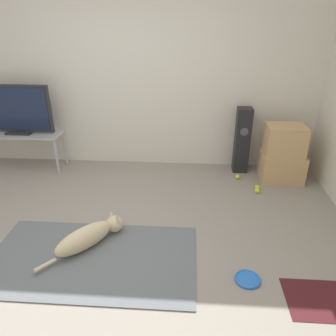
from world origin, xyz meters
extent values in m
plane|color=gray|center=(0.00, 0.00, 0.00)|extent=(12.00, 12.00, 0.00)
cube|color=beige|center=(0.00, 2.10, 1.27)|extent=(8.00, 0.06, 2.55)
cube|color=slate|center=(-0.08, -0.12, 0.01)|extent=(1.94, 1.08, 0.01)
ellipsoid|color=beige|center=(-0.18, 0.02, 0.12)|extent=(0.55, 0.61, 0.22)
sphere|color=beige|center=(0.05, 0.30, 0.10)|extent=(0.18, 0.18, 0.18)
cone|color=beige|center=(0.01, 0.34, 0.20)|extent=(0.06, 0.06, 0.08)
cone|color=beige|center=(0.09, 0.28, 0.20)|extent=(0.06, 0.06, 0.08)
cylinder|color=beige|center=(-0.45, -0.30, 0.06)|extent=(0.16, 0.18, 0.04)
cylinder|color=blue|center=(1.34, -0.29, 0.01)|extent=(0.22, 0.22, 0.02)
torus|color=blue|center=(1.34, -0.29, 0.02)|extent=(0.22, 0.22, 0.02)
cube|color=tan|center=(2.06, 1.64, 0.19)|extent=(0.55, 0.42, 0.38)
cube|color=tan|center=(2.04, 1.62, 0.58)|extent=(0.49, 0.37, 0.40)
cube|color=black|center=(1.54, 1.88, 0.46)|extent=(0.20, 0.20, 0.92)
cylinder|color=#4C4C51|center=(1.54, 1.78, 0.62)|extent=(0.11, 0.00, 0.11)
cube|color=#A8A8AD|center=(-1.59, 1.77, 0.52)|extent=(1.16, 0.40, 0.02)
cylinder|color=#A8A8AD|center=(-1.04, 1.60, 0.26)|extent=(0.04, 0.04, 0.51)
cylinder|color=#A8A8AD|center=(-1.04, 1.94, 0.26)|extent=(0.04, 0.04, 0.51)
cube|color=#232326|center=(-1.59, 1.77, 0.55)|extent=(0.35, 0.20, 0.02)
cube|color=#232326|center=(-1.59, 1.78, 0.89)|extent=(1.00, 0.04, 0.66)
cube|color=#141E38|center=(-1.59, 1.76, 0.89)|extent=(0.92, 0.01, 0.59)
sphere|color=#C6E033|center=(1.48, 1.61, 0.03)|extent=(0.07, 0.07, 0.07)
sphere|color=#C6E033|center=(1.70, 1.32, 0.03)|extent=(0.07, 0.07, 0.07)
sphere|color=#C6E033|center=(1.68, 1.23, 0.03)|extent=(0.07, 0.07, 0.07)
cube|color=#47191E|center=(1.96, -0.47, 0.00)|extent=(0.70, 0.44, 0.01)
camera|label=1|loc=(0.80, -2.46, 2.10)|focal=35.00mm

